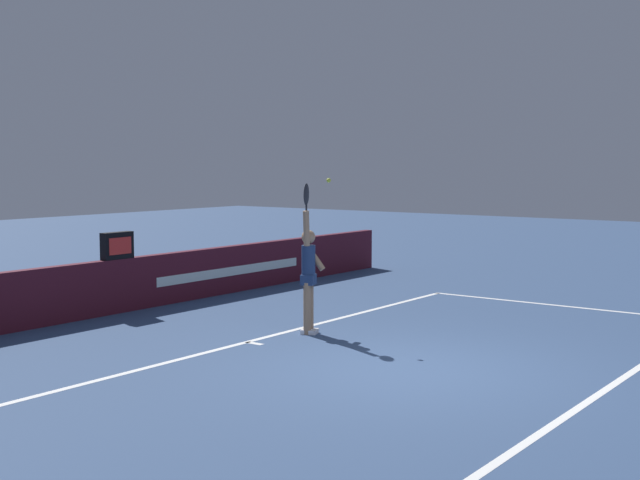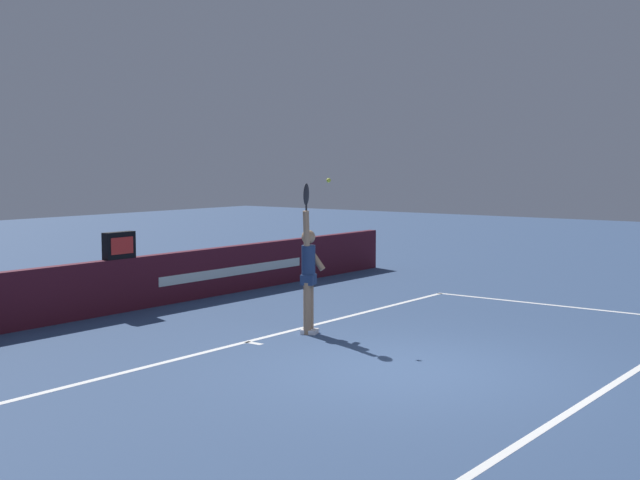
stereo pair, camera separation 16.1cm
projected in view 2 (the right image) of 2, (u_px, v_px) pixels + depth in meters
ground_plane at (411, 370)px, 10.89m from camera, size 60.00×60.00×0.00m
court_lines at (392, 367)px, 11.06m from camera, size 11.91×5.27×0.00m
back_wall at (96, 289)px, 14.67m from camera, size 17.37×0.20×0.96m
speed_display at (119, 245)px, 15.02m from camera, size 0.63×0.18×0.48m
tennis_player at (309, 272)px, 13.14m from camera, size 0.50×0.37×2.37m
tennis_ball at (329, 180)px, 12.96m from camera, size 0.07×0.07×0.07m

